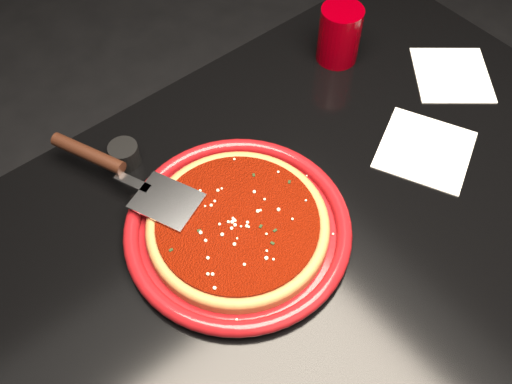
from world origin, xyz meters
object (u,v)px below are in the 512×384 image
table (292,330)px  cup (339,35)px  ramekin (124,154)px  plate (238,228)px  pizza_server (126,173)px

table → cup: cup is taller
table → ramekin: ramekin is taller
table → plate: 0.40m
plate → cup: cup is taller
table → plate: size_ratio=3.49×
plate → ramekin: ramekin is taller
cup → ramekin: bearing=175.2°
ramekin → table: bearing=-66.1°
plate → ramekin: size_ratio=7.05×
plate → pizza_server: size_ratio=1.07×
pizza_server → table: bearing=-79.9°
table → cup: size_ratio=11.03×
cup → pizza_server: bearing=-178.1°
plate → pizza_server: (-0.08, 0.17, 0.03)m
plate → cup: (0.39, 0.19, 0.04)m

